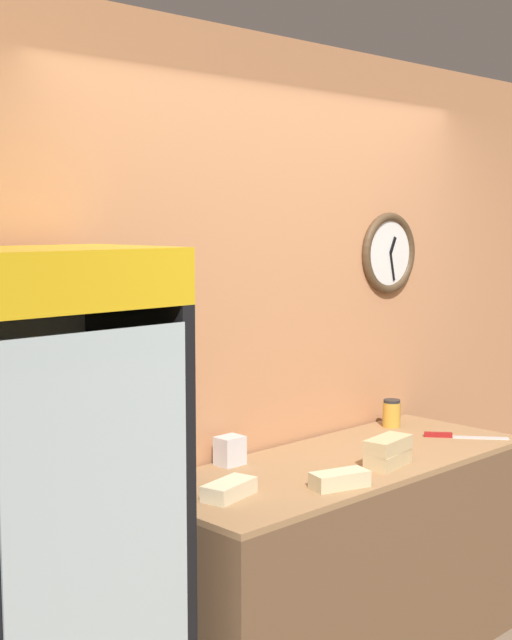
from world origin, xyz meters
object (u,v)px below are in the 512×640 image
(sandwich_stack_middle, at_px, (388,445))
(chefs_knife, at_px, (454,436))
(napkin_dispenser, at_px, (230,451))
(sandwich_stack_bottom, at_px, (388,459))
(sandwich_flat_right, at_px, (340,479))
(sandwich_flat_left, at_px, (229,489))
(beverage_cooler, at_px, (40,507))
(condiment_jar, at_px, (392,413))

(sandwich_stack_middle, distance_m, chefs_knife, 0.62)
(chefs_knife, bearing_deg, napkin_dispenser, 160.06)
(sandwich_stack_bottom, bearing_deg, napkin_dispenser, 134.16)
(sandwich_stack_middle, distance_m, sandwich_flat_right, 0.38)
(sandwich_flat_right, bearing_deg, chefs_knife, 7.88)
(sandwich_flat_left, distance_m, sandwich_flat_right, 0.43)
(beverage_cooler, relative_size, napkin_dispenser, 15.24)
(sandwich_stack_bottom, xyz_separation_m, condiment_jar, (0.57, 0.42, 0.04))
(sandwich_stack_bottom, height_order, napkin_dispenser, napkin_dispenser)
(sandwich_stack_middle, height_order, chefs_knife, sandwich_stack_middle)
(sandwich_stack_bottom, height_order, chefs_knife, sandwich_stack_bottom)
(condiment_jar, bearing_deg, sandwich_flat_right, -153.36)
(sandwich_flat_left, relative_size, napkin_dispenser, 1.97)
(sandwich_stack_middle, bearing_deg, sandwich_flat_right, -171.63)
(beverage_cooler, xyz_separation_m, sandwich_stack_bottom, (1.46, -0.28, -0.07))
(sandwich_stack_bottom, distance_m, chefs_knife, 0.62)
(condiment_jar, height_order, napkin_dispenser, condiment_jar)
(beverage_cooler, distance_m, sandwich_stack_bottom, 1.48)
(beverage_cooler, relative_size, sandwich_flat_left, 7.72)
(beverage_cooler, xyz_separation_m, chefs_knife, (2.07, -0.20, -0.09))
(sandwich_flat_left, relative_size, sandwich_flat_right, 0.98)
(beverage_cooler, height_order, sandwich_stack_middle, beverage_cooler)
(sandwich_stack_bottom, relative_size, sandwich_flat_left, 1.02)
(chefs_knife, xyz_separation_m, napkin_dispenser, (-1.07, 0.39, 0.05))
(sandwich_stack_middle, distance_m, napkin_dispenser, 0.65)
(beverage_cooler, bearing_deg, napkin_dispenser, 10.74)
(sandwich_stack_middle, bearing_deg, sandwich_stack_bottom, 0.00)
(napkin_dispenser, bearing_deg, chefs_knife, -19.94)
(sandwich_stack_bottom, height_order, sandwich_flat_right, sandwich_flat_right)
(sandwich_flat_left, bearing_deg, condiment_jar, 11.51)
(sandwich_stack_bottom, bearing_deg, beverage_cooler, 169.18)
(sandwich_flat_left, distance_m, napkin_dispenser, 0.44)
(sandwich_stack_middle, relative_size, sandwich_flat_left, 1.01)
(condiment_jar, xyz_separation_m, napkin_dispenser, (-1.03, 0.05, -0.01))
(beverage_cooler, distance_m, chefs_knife, 2.08)
(napkin_dispenser, bearing_deg, sandwich_stack_bottom, -45.84)
(sandwich_stack_bottom, xyz_separation_m, sandwich_flat_left, (-0.75, 0.15, -0.00))
(napkin_dispenser, bearing_deg, sandwich_flat_right, -80.45)
(chefs_knife, distance_m, condiment_jar, 0.34)
(sandwich_stack_middle, xyz_separation_m, condiment_jar, (0.57, 0.42, -0.02))
(beverage_cooler, relative_size, sandwich_stack_middle, 7.68)
(sandwich_flat_left, relative_size, chefs_knife, 0.73)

